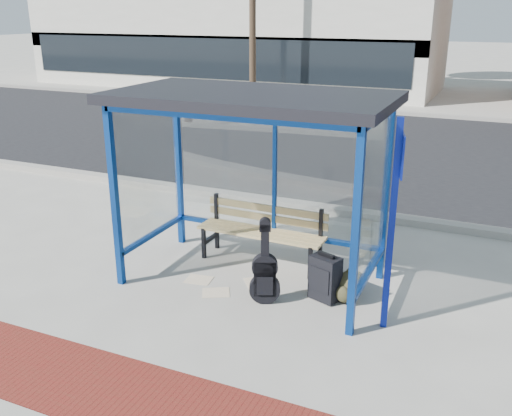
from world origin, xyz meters
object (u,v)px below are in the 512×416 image
at_px(guitar_bag, 265,274).
at_px(backpack, 348,288).
at_px(suitcase, 325,278).
at_px(bench, 263,229).

relative_size(guitar_bag, backpack, 2.50).
relative_size(suitcase, backpack, 1.51).
distance_m(guitar_bag, backpack, 1.02).
xyz_separation_m(bench, guitar_bag, (0.50, -1.09, -0.11)).
bearing_deg(backpack, guitar_bag, -134.17).
bearing_deg(suitcase, guitar_bag, -130.60).
bearing_deg(backpack, suitcase, -148.20).
distance_m(bench, guitar_bag, 1.20).
height_order(guitar_bag, backpack, guitar_bag).
xyz_separation_m(guitar_bag, suitcase, (0.63, 0.36, -0.09)).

